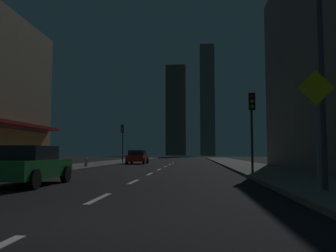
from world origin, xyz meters
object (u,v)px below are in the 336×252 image
(traffic_light_far_left, at_px, (122,135))
(car_parked_near, at_px, (28,165))
(fire_hydrant_far_left, at_px, (86,162))
(pedestrian_crossing_sign, at_px, (317,120))
(car_parked_far, at_px, (137,157))
(traffic_light_near_right, at_px, (252,114))
(street_lamp_right, at_px, (291,22))

(traffic_light_far_left, bearing_deg, car_parked_near, -85.79)
(fire_hydrant_far_left, height_order, pedestrian_crossing_sign, pedestrian_crossing_sign)
(car_parked_near, xyz_separation_m, traffic_light_far_left, (-1.90, 25.80, 2.45))
(car_parked_near, relative_size, car_parked_far, 1.00)
(traffic_light_near_right, relative_size, pedestrian_crossing_sign, 1.33)
(car_parked_far, distance_m, fire_hydrant_far_left, 10.79)
(car_parked_far, relative_size, street_lamp_right, 0.64)
(car_parked_near, distance_m, pedestrian_crossing_sign, 9.89)
(fire_hydrant_far_left, height_order, traffic_light_near_right, traffic_light_near_right)
(car_parked_near, relative_size, street_lamp_right, 0.64)
(car_parked_far, bearing_deg, fire_hydrant_far_left, -102.32)
(street_lamp_right, bearing_deg, pedestrian_crossing_sign, -79.99)
(traffic_light_near_right, distance_m, street_lamp_right, 8.22)
(traffic_light_near_right, xyz_separation_m, street_lamp_right, (-0.12, -8.00, 1.87))
(car_parked_far, distance_m, pedestrian_crossing_sign, 29.54)
(traffic_light_far_left, bearing_deg, fire_hydrant_far_left, -91.96)
(car_parked_far, xyz_separation_m, fire_hydrant_far_left, (-2.30, -10.53, -0.29))
(traffic_light_near_right, relative_size, street_lamp_right, 0.64)
(fire_hydrant_far_left, distance_m, traffic_light_near_right, 14.34)
(fire_hydrant_far_left, bearing_deg, car_parked_far, 77.68)
(car_parked_far, height_order, street_lamp_right, street_lamp_right)
(fire_hydrant_far_left, xyz_separation_m, street_lamp_right, (11.28, -16.26, 4.61))
(traffic_light_far_left, bearing_deg, car_parked_far, -31.25)
(car_parked_near, height_order, traffic_light_far_left, traffic_light_far_left)
(car_parked_far, bearing_deg, street_lamp_right, -71.47)
(fire_hydrant_far_left, relative_size, pedestrian_crossing_sign, 0.21)
(fire_hydrant_far_left, xyz_separation_m, pedestrian_crossing_sign, (11.50, -17.50, 1.56))
(car_parked_near, bearing_deg, fire_hydrant_far_left, 99.26)
(traffic_light_near_right, bearing_deg, car_parked_far, 115.84)
(car_parked_far, relative_size, fire_hydrant_far_left, 6.48)
(car_parked_far, bearing_deg, car_parked_near, -90.00)
(street_lamp_right, relative_size, pedestrian_crossing_sign, 2.09)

